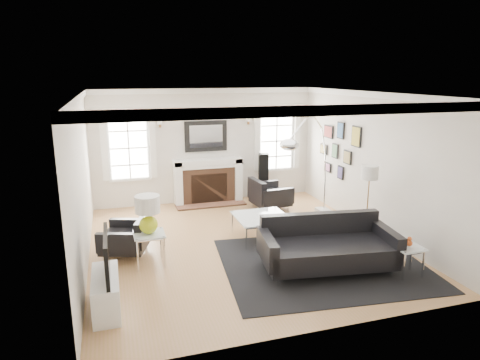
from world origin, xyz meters
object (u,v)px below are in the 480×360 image
object	(u,v)px
coffee_table	(262,218)
armchair_right	(268,195)
armchair_left	(128,238)
fireplace	(208,182)
arc_floor_lamp	(309,169)
sofa	(326,247)
gourd_lamp	(148,212)

from	to	relation	value
coffee_table	armchair_right	bearing A→B (deg)	65.50
armchair_right	armchair_left	bearing A→B (deg)	-151.86
fireplace	armchair_left	xyz separation A→B (m)	(-2.07, -2.70, -0.22)
coffee_table	arc_floor_lamp	distance (m)	1.37
fireplace	sofa	size ratio (longest dim) A/B	0.75
armchair_left	arc_floor_lamp	distance (m)	3.70
sofa	armchair_right	distance (m)	3.30
sofa	armchair_left	bearing A→B (deg)	153.67
fireplace	coffee_table	xyz separation A→B (m)	(0.46, -2.63, -0.13)
armchair_left	sofa	bearing A→B (deg)	-26.33
gourd_lamp	fireplace	bearing A→B (deg)	61.56
sofa	coffee_table	xyz separation A→B (m)	(-0.55, 1.59, 0.03)
coffee_table	arc_floor_lamp	size ratio (longest dim) A/B	0.42
fireplace	sofa	distance (m)	4.34
sofa	gourd_lamp	xyz separation A→B (m)	(-2.75, 1.01, 0.55)
sofa	gourd_lamp	size ratio (longest dim) A/B	3.50
arc_floor_lamp	fireplace	bearing A→B (deg)	120.78
coffee_table	arc_floor_lamp	world-z (taller)	arc_floor_lamp
sofa	coffee_table	size ratio (longest dim) A/B	2.26
gourd_lamp	arc_floor_lamp	xyz separation A→B (m)	(3.23, 0.71, 0.37)
armchair_right	coffee_table	size ratio (longest dim) A/B	0.97
armchair_right	gourd_lamp	bearing A→B (deg)	-142.47
armchair_left	coffee_table	xyz separation A→B (m)	(2.53, 0.07, 0.10)
fireplace	coffee_table	bearing A→B (deg)	-80.10
armchair_right	gourd_lamp	xyz separation A→B (m)	(-2.98, -2.29, 0.59)
armchair_right	gourd_lamp	distance (m)	3.80
armchair_right	gourd_lamp	world-z (taller)	gourd_lamp
sofa	armchair_right	bearing A→B (deg)	86.01
armchair_left	armchair_right	world-z (taller)	armchair_right
coffee_table	arc_floor_lamp	bearing A→B (deg)	7.01
gourd_lamp	armchair_left	bearing A→B (deg)	122.65
fireplace	sofa	world-z (taller)	fireplace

